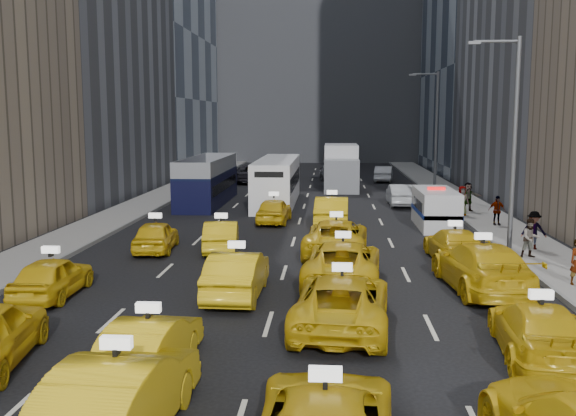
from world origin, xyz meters
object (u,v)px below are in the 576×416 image
Objects in this scene: nypd_van at (436,209)px; box_truck at (341,167)px; double_decker at (208,181)px; city_bus at (277,182)px; taxi_1 at (119,397)px.

box_truck is at bearing 102.31° from nypd_van.
box_truck is (9.04, 9.49, 0.23)m from double_decker.
double_decker is 4.66m from city_bus.
box_truck is (-4.69, 17.95, 0.78)m from nypd_van.
double_decker reaches higher than city_bus.
box_truck is (4.38, 9.23, 0.26)m from city_bus.
city_bus reaches higher than nypd_van.
double_decker is at bearing -172.88° from city_bus.
nypd_van is (9.24, 23.13, 0.16)m from taxi_1.
taxi_1 is 0.41× the size of city_bus.
double_decker is 1.36× the size of box_truck.
taxi_1 is at bearing -114.12° from nypd_van.
city_bus is (4.65, 0.26, -0.03)m from double_decker.
double_decker is 0.91× the size of city_bus.
taxi_1 is 31.91m from double_decker.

